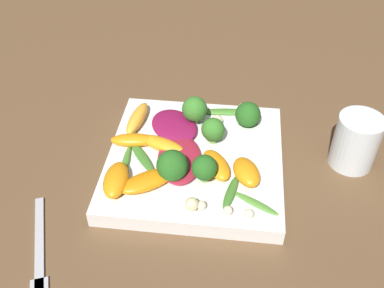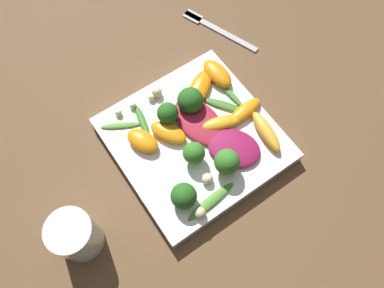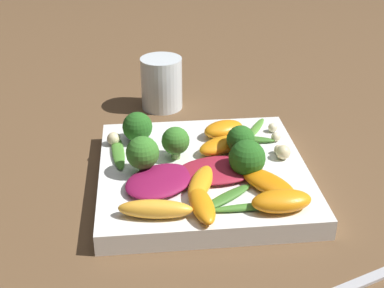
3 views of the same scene
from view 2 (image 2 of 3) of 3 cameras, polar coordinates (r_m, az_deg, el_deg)
The scene contains 29 objects.
ground_plane at distance 0.64m, azimuth 0.34°, elevation 0.20°, with size 2.40×2.40×0.00m, color brown.
plate at distance 0.63m, azimuth 0.34°, elevation 0.66°, with size 0.25×0.25×0.02m.
drinking_glass at distance 0.57m, azimuth -17.31°, elevation -13.19°, with size 0.07×0.07×0.08m.
fork at distance 0.77m, azimuth 3.11°, elevation 17.49°, with size 0.07×0.16×0.01m.
radicchio_leaf_0 at distance 0.60m, azimuth 6.39°, elevation -0.61°, with size 0.10×0.11×0.01m.
radicchio_leaf_1 at distance 0.62m, azimuth 1.05°, elevation 3.49°, with size 0.08×0.11×0.01m.
orange_segment_0 at distance 0.61m, azimuth -7.55°, elevation 0.49°, with size 0.05×0.07×0.02m.
orange_segment_1 at distance 0.62m, azimuth 11.23°, elevation 1.89°, with size 0.03×0.08×0.02m.
orange_segment_2 at distance 0.61m, azimuth -3.62°, elevation 1.78°, with size 0.06×0.07×0.02m.
orange_segment_3 at distance 0.62m, azimuth 4.67°, elevation 3.25°, with size 0.08×0.05×0.02m.
orange_segment_4 at distance 0.65m, azimuth 1.16°, elevation 8.52°, with size 0.08×0.07×0.02m.
orange_segment_5 at distance 0.63m, azimuth 8.05°, elevation 4.97°, with size 0.07×0.03×0.02m.
orange_segment_6 at distance 0.66m, azimuth 3.87°, elevation 10.66°, with size 0.04×0.07×0.02m.
broccoli_floret_0 at distance 0.62m, azimuth -0.27°, elevation 6.64°, with size 0.04×0.04×0.05m.
broccoli_floret_1 at distance 0.56m, azimuth -1.27°, elevation -7.92°, with size 0.04×0.04×0.04m.
broccoli_floret_2 at distance 0.57m, azimuth 5.34°, elevation -2.71°, with size 0.04×0.04×0.05m.
broccoli_floret_3 at distance 0.58m, azimuth 0.29°, elevation -1.39°, with size 0.04×0.04×0.04m.
broccoli_floret_4 at distance 0.61m, azimuth -3.72°, elevation 4.68°, with size 0.04×0.04×0.04m.
arugula_sprig_0 at distance 0.63m, azimuth -7.59°, elevation 3.47°, with size 0.03×0.07×0.01m.
arugula_sprig_1 at distance 0.63m, azimuth -10.81°, elevation 2.79°, with size 0.06×0.04×0.00m.
arugula_sprig_2 at distance 0.66m, azimuth 5.30°, elevation 8.24°, with size 0.01×0.09×0.01m.
arugula_sprig_3 at distance 0.57m, azimuth 2.90°, elevation -8.73°, with size 0.09×0.02×0.01m.
arugula_sprig_4 at distance 0.64m, azimuth 5.08°, elevation 5.83°, with size 0.06×0.07×0.01m.
macadamia_nut_0 at distance 0.56m, azimuth 1.23°, elevation -10.42°, with size 0.02×0.02×0.02m.
macadamia_nut_1 at distance 0.65m, azimuth -5.40°, elevation 7.90°, with size 0.02×0.02×0.02m.
macadamia_nut_2 at distance 0.64m, azimuth -11.18°, elevation 4.74°, with size 0.01×0.01×0.01m.
macadamia_nut_3 at distance 0.58m, azimuth 2.36°, elevation -5.31°, with size 0.02×0.02×0.02m.
macadamia_nut_4 at distance 0.64m, azimuth -9.02°, elevation 5.83°, with size 0.01×0.01×0.01m.
macadamia_nut_5 at distance 0.65m, azimuth -6.21°, elevation 7.07°, with size 0.01×0.01×0.01m.
Camera 2 is at (-0.15, -0.21, 0.58)m, focal length 35.00 mm.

